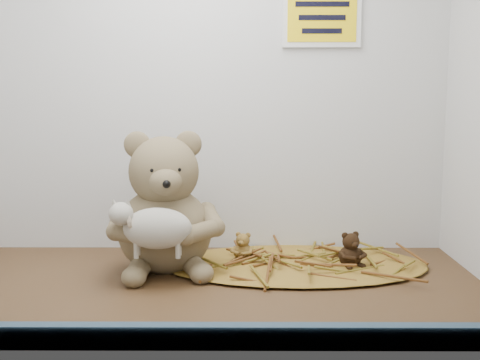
{
  "coord_description": "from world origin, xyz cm",
  "views": [
    {
      "loc": [
        11.71,
        -114.06,
        37.68
      ],
      "look_at": [
        11.13,
        3.36,
        20.69
      ],
      "focal_mm": 45.0,
      "sensor_mm": 36.0,
      "label": 1
    }
  ],
  "objects_px": {
    "main_teddy": "(164,202)",
    "mini_teddy_tan": "(243,245)",
    "toy_lamb": "(157,228)",
    "mini_teddy_brown": "(350,248)"
  },
  "relations": [
    {
      "from": "toy_lamb",
      "to": "mini_teddy_brown",
      "type": "height_order",
      "value": "toy_lamb"
    },
    {
      "from": "main_teddy",
      "to": "mini_teddy_brown",
      "type": "distance_m",
      "value": 0.41
    },
    {
      "from": "toy_lamb",
      "to": "main_teddy",
      "type": "bearing_deg",
      "value": 90.0
    },
    {
      "from": "main_teddy",
      "to": "mini_teddy_tan",
      "type": "relative_size",
      "value": 4.75
    },
    {
      "from": "main_teddy",
      "to": "mini_teddy_brown",
      "type": "xyz_separation_m",
      "value": [
        0.4,
        0.0,
        -0.1
      ]
    },
    {
      "from": "toy_lamb",
      "to": "mini_teddy_brown",
      "type": "bearing_deg",
      "value": 15.26
    },
    {
      "from": "mini_teddy_tan",
      "to": "mini_teddy_brown",
      "type": "distance_m",
      "value": 0.23
    },
    {
      "from": "main_teddy",
      "to": "mini_teddy_tan",
      "type": "distance_m",
      "value": 0.2
    },
    {
      "from": "toy_lamb",
      "to": "mini_teddy_tan",
      "type": "bearing_deg",
      "value": 42.71
    },
    {
      "from": "toy_lamb",
      "to": "mini_teddy_tan",
      "type": "height_order",
      "value": "toy_lamb"
    }
  ]
}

